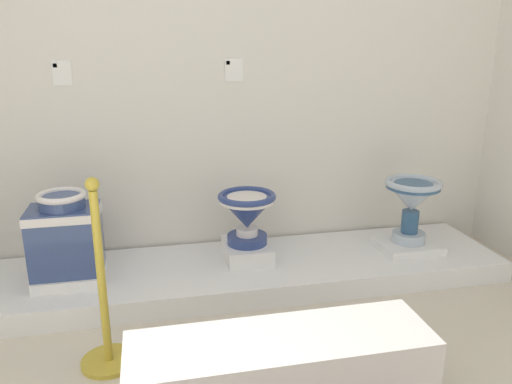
# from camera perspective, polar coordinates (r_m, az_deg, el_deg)

# --- Properties ---
(wall_back) EXTENTS (4.09, 0.06, 3.02)m
(wall_back) POSITION_cam_1_polar(r_m,az_deg,el_deg) (3.45, -2.56, 16.60)
(wall_back) COLOR silver
(wall_back) RESTS_ON ground_plane
(display_platform) EXTENTS (3.37, 0.78, 0.13)m
(display_platform) POSITION_cam_1_polar(r_m,az_deg,el_deg) (3.35, -0.94, -8.97)
(display_platform) COLOR white
(display_platform) RESTS_ON ground_plane
(plinth_block_leftmost) EXTENTS (0.40, 0.32, 0.07)m
(plinth_block_leftmost) POSITION_cam_1_polar(r_m,az_deg,el_deg) (3.26, -20.28, -8.93)
(plinth_block_leftmost) COLOR white
(plinth_block_leftmost) RESTS_ON display_platform
(antique_toilet_leftmost) EXTENTS (0.41, 0.29, 0.49)m
(antique_toilet_leftmost) POSITION_cam_1_polar(r_m,az_deg,el_deg) (3.15, -20.79, -4.29)
(antique_toilet_leftmost) COLOR #35487A
(antique_toilet_leftmost) RESTS_ON plinth_block_leftmost
(plinth_block_tall_cobalt) EXTENTS (0.29, 0.36, 0.11)m
(plinth_block_tall_cobalt) POSITION_cam_1_polar(r_m,az_deg,el_deg) (3.35, -1.01, -6.68)
(plinth_block_tall_cobalt) COLOR white
(plinth_block_tall_cobalt) RESTS_ON display_platform
(antique_toilet_tall_cobalt) EXTENTS (0.38, 0.38, 0.34)m
(antique_toilet_tall_cobalt) POSITION_cam_1_polar(r_m,az_deg,el_deg) (3.25, -1.03, -2.25)
(antique_toilet_tall_cobalt) COLOR navy
(antique_toilet_tall_cobalt) RESTS_ON plinth_block_tall_cobalt
(plinth_block_squat_floral) EXTENTS (0.40, 0.34, 0.06)m
(plinth_block_squat_floral) POSITION_cam_1_polar(r_m,az_deg,el_deg) (3.66, 16.80, -5.79)
(plinth_block_squat_floral) COLOR white
(plinth_block_squat_floral) RESTS_ON display_platform
(antique_toilet_squat_floral) EXTENTS (0.37, 0.37, 0.44)m
(antique_toilet_squat_floral) POSITION_cam_1_polar(r_m,az_deg,el_deg) (3.55, 17.26, -0.71)
(antique_toilet_squat_floral) COLOR #AFC0D1
(antique_toilet_squat_floral) RESTS_ON plinth_block_squat_floral
(info_placard_first) EXTENTS (0.11, 0.01, 0.15)m
(info_placard_first) POSITION_cam_1_polar(r_m,az_deg,el_deg) (3.41, -21.13, 12.48)
(info_placard_first) COLOR white
(info_placard_second) EXTENTS (0.12, 0.01, 0.15)m
(info_placard_second) POSITION_cam_1_polar(r_m,az_deg,el_deg) (3.42, -2.53, 13.69)
(info_placard_second) COLOR white
(stanchion_post_near_left) EXTENTS (0.27, 0.27, 0.95)m
(stanchion_post_near_left) POSITION_cam_1_polar(r_m,az_deg,el_deg) (2.57, -16.74, -13.27)
(stanchion_post_near_left) COLOR gold
(stanchion_post_near_left) RESTS_ON ground_plane
(museum_bench) EXTENTS (1.22, 0.36, 0.40)m
(museum_bench) POSITION_cam_1_polar(r_m,az_deg,el_deg) (2.18, 2.82, -20.53)
(museum_bench) COLOR gray
(museum_bench) RESTS_ON ground_plane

